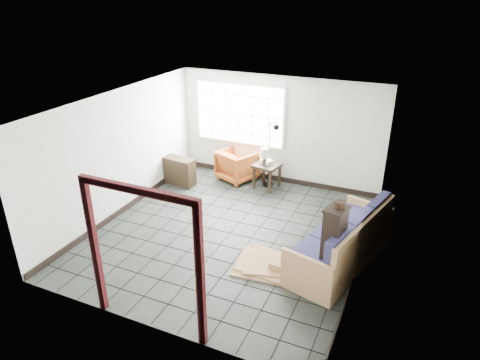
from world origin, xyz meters
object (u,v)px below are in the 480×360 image
at_px(futon_sofa, 344,245).
at_px(armchair, 238,164).
at_px(tall_shelf, 333,249).
at_px(side_table, 267,168).

distance_m(futon_sofa, armchair, 4.03).
bearing_deg(futon_sofa, tall_shelf, -81.16).
xyz_separation_m(armchair, side_table, (0.84, -0.15, 0.08)).
distance_m(armchair, side_table, 0.85).
bearing_deg(tall_shelf, futon_sofa, 96.47).
relative_size(futon_sofa, tall_shelf, 1.76).
distance_m(futon_sofa, side_table, 3.31).
relative_size(armchair, side_table, 1.31).
bearing_deg(armchair, futon_sofa, 163.79).
bearing_deg(tall_shelf, side_table, 138.15).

